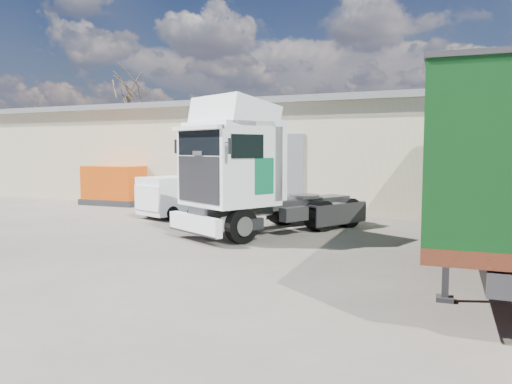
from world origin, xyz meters
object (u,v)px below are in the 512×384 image
at_px(bare_tree, 128,84).
at_px(box_trailer, 488,160).
at_px(panel_van, 185,195).
at_px(orange_skip, 115,188).
at_px(tractor_unit, 250,178).

bearing_deg(bare_tree, box_trailer, -33.56).
height_order(panel_van, orange_skip, orange_skip).
distance_m(tractor_unit, panel_van, 5.60).
bearing_deg(box_trailer, tractor_unit, 168.84).
distance_m(tractor_unit, box_trailer, 7.40).
relative_size(tractor_unit, orange_skip, 2.17).
xyz_separation_m(tractor_unit, box_trailer, (7.31, -0.89, 0.69)).
bearing_deg(orange_skip, bare_tree, 123.34).
relative_size(bare_tree, orange_skip, 2.89).
bearing_deg(orange_skip, box_trailer, -21.81).
relative_size(bare_tree, panel_van, 2.09).
bearing_deg(orange_skip, tractor_unit, -29.50).
xyz_separation_m(panel_van, orange_skip, (-5.81, 2.28, -0.02)).
height_order(bare_tree, tractor_unit, bare_tree).
xyz_separation_m(bare_tree, box_trailer, (25.52, -16.93, -5.29)).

